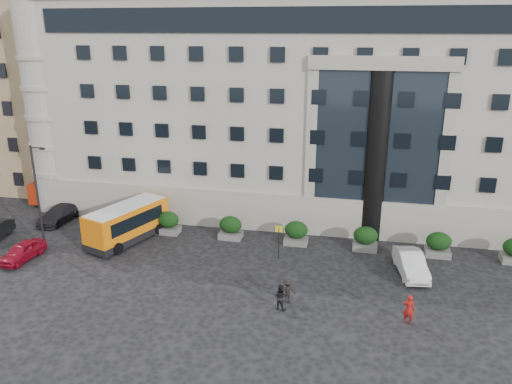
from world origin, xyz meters
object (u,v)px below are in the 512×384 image
at_px(red_truck, 59,183).
at_px(pedestrian_c, 288,291).
at_px(parked_car_c, 59,214).
at_px(hedge_b, 230,227).
at_px(hedge_e, 438,244).
at_px(hedge_c, 296,233).
at_px(pedestrian_a, 409,309).
at_px(hedge_d, 365,238).
at_px(white_taxi, 411,264).
at_px(bus_stop_sign, 279,236).
at_px(hedge_a, 168,222).
at_px(parked_car_a, 22,251).
at_px(street_lamp, 38,194).
at_px(parked_car_d, 73,188).
at_px(minibus, 127,222).
at_px(pedestrian_b, 280,297).

bearing_deg(red_truck, pedestrian_c, -29.19).
relative_size(parked_car_c, pedestrian_c, 3.02).
bearing_deg(hedge_b, red_truck, 162.29).
xyz_separation_m(hedge_b, hedge_e, (15.60, 0.00, 0.00)).
xyz_separation_m(hedge_c, pedestrian_a, (7.60, -9.46, -0.05)).
relative_size(hedge_b, hedge_e, 1.00).
distance_m(hedge_d, pedestrian_c, 9.78).
bearing_deg(white_taxi, bus_stop_sign, 167.50).
relative_size(hedge_a, parked_car_c, 0.40).
xyz_separation_m(hedge_b, parked_car_a, (-13.66, -6.74, -0.28)).
height_order(hedge_d, pedestrian_a, hedge_d).
bearing_deg(hedge_c, street_lamp, -165.33).
bearing_deg(pedestrian_a, bus_stop_sign, -25.33).
distance_m(hedge_d, parked_car_d, 29.55).
height_order(hedge_e, red_truck, red_truck).
relative_size(hedge_b, minibus, 0.25).
bearing_deg(hedge_c, parked_car_a, -160.35).
bearing_deg(pedestrian_b, pedestrian_a, -163.24).
distance_m(hedge_b, red_truck, 19.63).
bearing_deg(minibus, parked_car_a, -121.90).
distance_m(hedge_a, pedestrian_b, 14.29).
distance_m(parked_car_c, pedestrian_b, 23.09).
bearing_deg(hedge_d, white_taxi, -47.44).
distance_m(hedge_e, red_truck, 34.81).
relative_size(hedge_d, hedge_e, 1.00).
relative_size(parked_car_c, parked_car_d, 1.02).
distance_m(red_truck, pedestrian_c, 28.54).
bearing_deg(hedge_d, red_truck, 168.41).
xyz_separation_m(hedge_a, bus_stop_sign, (9.50, -2.80, 0.80)).
xyz_separation_m(minibus, parked_car_a, (-5.94, -4.66, -0.94)).
relative_size(parked_car_a, white_taxi, 0.83).
bearing_deg(pedestrian_c, hedge_c, -99.59).
distance_m(hedge_d, minibus, 18.25).
relative_size(hedge_e, pedestrian_c, 1.20).
height_order(parked_car_a, parked_car_c, parked_car_c).
height_order(hedge_b, pedestrian_b, hedge_b).
bearing_deg(street_lamp, minibus, 26.73).
bearing_deg(minibus, white_taxi, 16.68).
bearing_deg(hedge_e, pedestrian_b, -136.85).
bearing_deg(hedge_e, hedge_c, 180.00).
height_order(minibus, parked_car_d, minibus).
distance_m(hedge_a, parked_car_c, 10.15).
bearing_deg(parked_car_c, minibus, -15.59).
xyz_separation_m(red_truck, pedestrian_a, (31.49, -15.43, -0.71)).
xyz_separation_m(hedge_a, pedestrian_c, (11.02, -8.64, -0.16)).
bearing_deg(hedge_d, hedge_b, 180.00).
xyz_separation_m(minibus, pedestrian_a, (20.52, -7.39, -0.71)).
height_order(hedge_e, bus_stop_sign, bus_stop_sign).
relative_size(bus_stop_sign, pedestrian_a, 1.43).
relative_size(hedge_e, pedestrian_a, 1.04).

